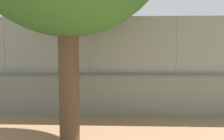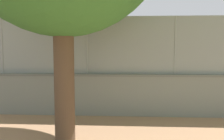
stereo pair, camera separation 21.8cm
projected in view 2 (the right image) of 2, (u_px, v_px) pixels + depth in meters
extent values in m
plane|color=tan|center=(134.00, 75.00, 22.51)|extent=(260.00, 260.00, 0.00)
cube|color=gray|center=(174.00, 96.00, 8.79)|extent=(25.94, 1.24, 1.45)
cube|color=slate|center=(174.00, 75.00, 8.73)|extent=(25.94, 1.30, 0.08)
cube|color=gray|center=(175.00, 45.00, 8.63)|extent=(25.41, 0.88, 2.08)
cylinder|color=gray|center=(175.00, 45.00, 8.63)|extent=(0.07, 0.07, 2.08)
cylinder|color=gray|center=(87.00, 45.00, 8.81)|extent=(0.07, 0.07, 2.08)
cylinder|color=gray|center=(2.00, 45.00, 8.99)|extent=(0.07, 0.07, 2.08)
cylinder|color=#B2B2B2|center=(141.00, 73.00, 20.26)|extent=(0.16, 0.16, 0.80)
cylinder|color=#B2B2B2|center=(139.00, 73.00, 20.27)|extent=(0.16, 0.16, 0.80)
cylinder|color=#D14C42|center=(140.00, 65.00, 20.20)|extent=(0.37, 0.37, 0.59)
cylinder|color=#D8AD84|center=(143.00, 63.00, 20.24)|extent=(0.13, 0.57, 0.17)
cylinder|color=#D8AD84|center=(136.00, 63.00, 20.49)|extent=(0.13, 0.57, 0.17)
sphere|color=#D8AD84|center=(140.00, 60.00, 20.17)|extent=(0.23, 0.23, 0.23)
cylinder|color=black|center=(140.00, 59.00, 20.16)|extent=(0.26, 0.26, 0.05)
cylinder|color=black|center=(136.00, 63.00, 20.67)|extent=(0.06, 0.30, 0.04)
ellipsoid|color=#333338|center=(135.00, 63.00, 20.89)|extent=(0.05, 0.30, 0.24)
cylinder|color=navy|center=(92.00, 81.00, 15.12)|extent=(0.18, 0.18, 0.83)
cylinder|color=navy|center=(92.00, 81.00, 15.31)|extent=(0.18, 0.18, 0.83)
cylinder|color=beige|center=(92.00, 69.00, 15.15)|extent=(0.41, 0.41, 0.62)
cylinder|color=#D8AD84|center=(93.00, 68.00, 14.84)|extent=(0.59, 0.23, 0.17)
cylinder|color=#D8AD84|center=(96.00, 67.00, 15.49)|extent=(0.59, 0.23, 0.17)
sphere|color=#D8AD84|center=(92.00, 63.00, 15.11)|extent=(0.24, 0.24, 0.24)
cylinder|color=navy|center=(92.00, 61.00, 15.10)|extent=(0.30, 0.30, 0.05)
cylinder|color=black|center=(99.00, 67.00, 15.52)|extent=(0.30, 0.11, 0.04)
ellipsoid|color=#333338|center=(103.00, 67.00, 15.55)|extent=(0.30, 0.10, 0.24)
cylinder|color=#B2B2B2|center=(67.00, 74.00, 19.81)|extent=(0.20, 0.20, 0.76)
cylinder|color=#B2B2B2|center=(69.00, 74.00, 19.89)|extent=(0.20, 0.20, 0.76)
cylinder|color=#3372B2|center=(68.00, 66.00, 19.79)|extent=(0.46, 0.46, 0.56)
cylinder|color=#936B4C|center=(65.00, 64.00, 19.62)|extent=(0.34, 0.51, 0.16)
cylinder|color=#936B4C|center=(73.00, 64.00, 19.63)|extent=(0.34, 0.51, 0.16)
sphere|color=#936B4C|center=(68.00, 61.00, 19.76)|extent=(0.22, 0.22, 0.22)
cylinder|color=black|center=(68.00, 60.00, 19.75)|extent=(0.31, 0.31, 0.05)
cylinder|color=black|center=(73.00, 65.00, 19.46)|extent=(0.18, 0.28, 0.04)
ellipsoid|color=#333338|center=(74.00, 65.00, 19.26)|extent=(0.17, 0.28, 0.24)
sphere|color=white|center=(139.00, 79.00, 18.81)|extent=(0.10, 0.10, 0.10)
cylinder|color=brown|center=(64.00, 55.00, 6.19)|extent=(0.53, 0.53, 4.56)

